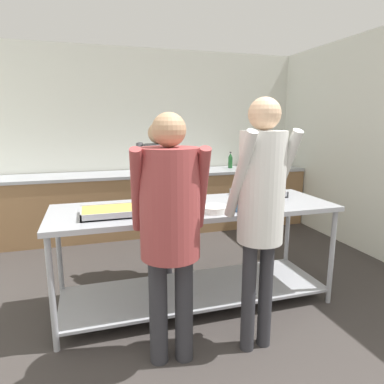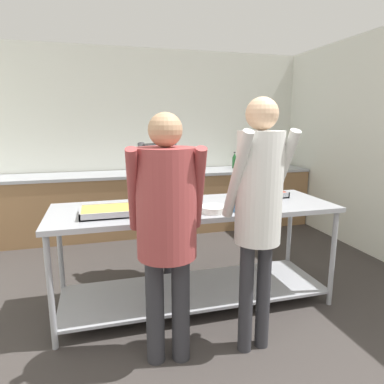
% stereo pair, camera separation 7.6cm
% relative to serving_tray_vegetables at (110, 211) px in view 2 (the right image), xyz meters
% --- Properties ---
extents(wall_rear, '(5.00, 0.06, 2.65)m').
position_rel_serving_tray_vegetables_xyz_m(wall_rear, '(0.64, 2.61, 0.40)').
color(wall_rear, silver).
rests_on(wall_rear, ground_plane).
extents(back_counter, '(4.84, 0.65, 0.89)m').
position_rel_serving_tray_vegetables_xyz_m(back_counter, '(0.64, 2.24, -0.48)').
color(back_counter, olive).
rests_on(back_counter, ground_plane).
extents(serving_counter, '(2.40, 0.81, 0.90)m').
position_rel_serving_tray_vegetables_xyz_m(serving_counter, '(0.71, 0.09, -0.32)').
color(serving_counter, '#9EA0A8').
rests_on(serving_counter, ground_plane).
extents(serving_tray_vegetables, '(0.45, 0.31, 0.05)m').
position_rel_serving_tray_vegetables_xyz_m(serving_tray_vegetables, '(0.00, 0.00, 0.00)').
color(serving_tray_vegetables, '#9EA0A8').
rests_on(serving_tray_vegetables, serving_counter).
extents(sauce_pan, '(0.39, 0.25, 0.10)m').
position_rel_serving_tray_vegetables_xyz_m(sauce_pan, '(0.45, 0.03, 0.03)').
color(sauce_pan, '#9EA0A8').
rests_on(sauce_pan, serving_counter).
extents(plate_stack, '(0.23, 0.23, 0.05)m').
position_rel_serving_tray_vegetables_xyz_m(plate_stack, '(0.80, -0.14, -0.00)').
color(plate_stack, white).
rests_on(plate_stack, serving_counter).
extents(broccoli_bowl, '(0.20, 0.20, 0.10)m').
position_rel_serving_tray_vegetables_xyz_m(broccoli_bowl, '(1.05, -0.16, 0.01)').
color(broccoli_bowl, '#3D668C').
rests_on(broccoli_bowl, serving_counter).
extents(serving_tray_roast, '(0.46, 0.32, 0.05)m').
position_rel_serving_tray_vegetables_xyz_m(serving_tray_roast, '(1.41, 0.30, 0.00)').
color(serving_tray_roast, '#9EA0A8').
rests_on(serving_tray_roast, serving_counter).
extents(guest_serving_left, '(0.42, 0.36, 1.76)m').
position_rel_serving_tray_vegetables_xyz_m(guest_serving_left, '(0.94, -0.63, 0.18)').
color(guest_serving_left, '#2D2D33').
rests_on(guest_serving_left, ground_plane).
extents(guest_serving_right, '(0.51, 0.38, 1.66)m').
position_rel_serving_tray_vegetables_xyz_m(guest_serving_right, '(0.33, -0.59, 0.09)').
color(guest_serving_right, '#2D2D33').
rests_on(guest_serving_right, ground_plane).
extents(cook_behind_counter, '(0.42, 0.33, 1.60)m').
position_rel_serving_tray_vegetables_xyz_m(cook_behind_counter, '(0.53, 0.74, 0.07)').
color(cook_behind_counter, '#2D2D33').
rests_on(cook_behind_counter, ground_plane).
extents(water_bottle, '(0.07, 0.07, 0.25)m').
position_rel_serving_tray_vegetables_xyz_m(water_bottle, '(1.99, 2.32, 0.08)').
color(water_bottle, '#23602D').
rests_on(water_bottle, back_counter).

